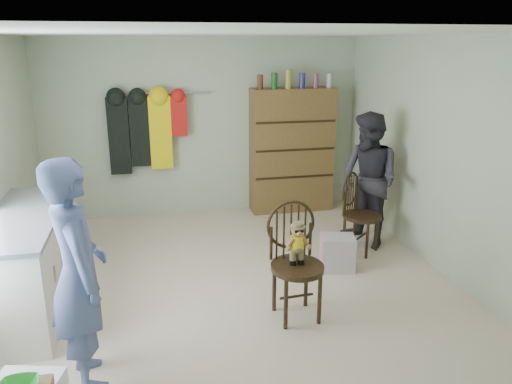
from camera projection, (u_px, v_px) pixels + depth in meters
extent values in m
plane|color=beige|center=(237.00, 287.00, 5.14)|extent=(5.00, 5.00, 0.00)
plane|color=beige|center=(204.00, 128.00, 7.12)|extent=(4.50, 0.00, 4.50)
plane|color=beige|center=(445.00, 158.00, 5.25)|extent=(0.00, 5.00, 5.00)
plane|color=white|center=(233.00, 33.00, 4.42)|extent=(5.00, 5.00, 0.00)
cube|color=silver|center=(29.00, 265.00, 4.61)|extent=(0.60, 1.80, 0.90)
cube|color=slate|center=(22.00, 217.00, 4.48)|extent=(0.64, 1.86, 0.04)
cylinder|color=#99999E|center=(55.00, 274.00, 4.23)|extent=(0.02, 0.02, 0.14)
cylinder|color=#99999E|center=(70.00, 235.00, 5.07)|extent=(0.02, 0.02, 0.14)
cylinder|color=#2F2010|center=(297.00, 267.00, 4.44)|extent=(0.50, 0.50, 0.05)
cylinder|color=#2F2010|center=(286.00, 305.00, 4.33)|extent=(0.04, 0.04, 0.47)
cylinder|color=#2F2010|center=(320.00, 300.00, 4.42)|extent=(0.04, 0.04, 0.47)
cylinder|color=#2F2010|center=(274.00, 287.00, 4.63)|extent=(0.04, 0.04, 0.47)
cylinder|color=#2F2010|center=(306.00, 283.00, 4.72)|extent=(0.04, 0.04, 0.47)
torus|color=#2F2010|center=(291.00, 224.00, 4.52)|extent=(0.46, 0.06, 0.46)
cylinder|color=#2F2010|center=(271.00, 243.00, 4.51)|extent=(0.03, 0.03, 0.32)
cylinder|color=#2F2010|center=(310.00, 239.00, 4.61)|extent=(0.03, 0.03, 0.32)
cylinder|color=yellow|center=(297.00, 242.00, 4.40)|extent=(0.12, 0.12, 0.12)
cylinder|color=#475128|center=(297.00, 255.00, 4.43)|extent=(0.08, 0.08, 0.18)
sphere|color=#9E7042|center=(297.00, 230.00, 4.36)|extent=(0.11, 0.11, 0.11)
cylinder|color=#475128|center=(298.00, 225.00, 4.35)|extent=(0.10, 0.10, 0.04)
cube|color=black|center=(299.00, 232.00, 4.31)|extent=(0.08, 0.01, 0.02)
cylinder|color=#2F2010|center=(362.00, 216.00, 5.89)|extent=(0.60, 0.60, 0.04)
cylinder|color=#2F2010|center=(367.00, 241.00, 5.77)|extent=(0.03, 0.03, 0.43)
cylinder|color=#2F2010|center=(377.00, 234.00, 5.99)|extent=(0.03, 0.03, 0.43)
cylinder|color=#2F2010|center=(344.00, 236.00, 5.93)|extent=(0.03, 0.03, 0.43)
cylinder|color=#2F2010|center=(354.00, 229.00, 6.15)|extent=(0.03, 0.03, 0.43)
torus|color=#2F2010|center=(350.00, 189.00, 5.90)|extent=(0.33, 0.30, 0.42)
cylinder|color=#2F2010|center=(344.00, 204.00, 5.80)|extent=(0.03, 0.03, 0.28)
cylinder|color=#2F2010|center=(357.00, 197.00, 6.07)|extent=(0.03, 0.03, 0.28)
cube|color=#E57272|center=(337.00, 253.00, 5.50)|extent=(0.42, 0.36, 0.39)
imported|color=#4B5989|center=(78.00, 275.00, 3.51)|extent=(0.57, 0.72, 1.71)
imported|color=#2D2B33|center=(369.00, 181.00, 6.02)|extent=(0.84, 0.95, 1.64)
cube|color=brown|center=(292.00, 151.00, 7.29)|extent=(1.20, 0.38, 1.80)
cube|color=#2F2010|center=(295.00, 177.00, 7.22)|extent=(1.16, 0.02, 0.03)
cube|color=#2F2010|center=(296.00, 150.00, 7.10)|extent=(1.16, 0.02, 0.03)
cube|color=#2F2010|center=(296.00, 122.00, 6.99)|extent=(1.16, 0.02, 0.03)
cylinder|color=#592D14|center=(260.00, 82.00, 6.81)|extent=(0.08, 0.08, 0.20)
cylinder|color=#19591E|center=(274.00, 81.00, 6.85)|extent=(0.09, 0.09, 0.22)
cylinder|color=#A59933|center=(288.00, 79.00, 6.88)|extent=(0.09, 0.09, 0.26)
cylinder|color=navy|center=(302.00, 81.00, 6.93)|extent=(0.08, 0.08, 0.21)
cylinder|color=#8C3F59|center=(316.00, 81.00, 6.97)|extent=(0.07, 0.07, 0.20)
cylinder|color=#B2B2B7|center=(329.00, 81.00, 7.01)|extent=(0.08, 0.08, 0.20)
cylinder|color=#99999E|center=(175.00, 93.00, 6.84)|extent=(1.00, 0.02, 0.02)
cube|color=black|center=(119.00, 136.00, 6.78)|extent=(0.28, 0.10, 1.05)
cube|color=black|center=(140.00, 132.00, 6.82)|extent=(0.26, 0.10, 0.95)
cube|color=yellow|center=(161.00, 133.00, 6.89)|extent=(0.30, 0.10, 1.00)
cube|color=red|center=(179.00, 116.00, 6.88)|extent=(0.22, 0.10, 0.55)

